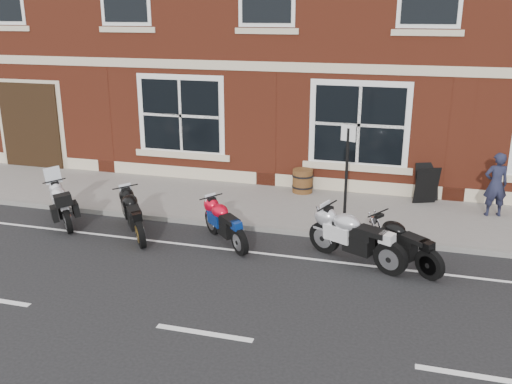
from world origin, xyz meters
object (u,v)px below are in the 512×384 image
moto_sport_black (135,213)px  pedestrian_left (496,184)px  moto_sport_red (226,222)px  parking_sign (346,172)px  moto_naked_black (402,241)px  a_board_sign (427,184)px  moto_sport_silver (356,235)px  barrel_planter (303,181)px  moto_touring_silver (63,202)px

moto_sport_black → pedestrian_left: (7.78, 3.19, 0.37)m
moto_sport_red → moto_sport_black: (-2.10, -0.11, 0.03)m
moto_sport_black → parking_sign: (4.50, 1.13, 0.99)m
moto_sport_red → moto_sport_black: size_ratio=0.85×
moto_naked_black → a_board_sign: bearing=32.2°
moto_sport_red → pedestrian_left: (5.69, 3.08, 0.40)m
moto_sport_silver → a_board_sign: size_ratio=2.08×
a_board_sign → barrel_planter: bearing=158.3°
moto_touring_silver → barrel_planter: moto_touring_silver is taller
pedestrian_left → a_board_sign: size_ratio=1.57×
moto_sport_silver → a_board_sign: (1.36, 3.89, 0.04)m
moto_naked_black → pedestrian_left: pedestrian_left is taller
barrel_planter → moto_sport_black: bearing=-129.1°
pedestrian_left → parking_sign: bearing=17.3°
a_board_sign → moto_sport_silver: bearing=-131.7°
pedestrian_left → moto_touring_silver: bearing=2.0°
moto_sport_red → moto_naked_black: moto_naked_black is taller
pedestrian_left → a_board_sign: 1.68m
moto_sport_silver → a_board_sign: bearing=7.7°
barrel_planter → moto_sport_red: bearing=-104.6°
moto_sport_red → moto_sport_silver: bearing=-49.0°
pedestrian_left → parking_sign: 3.93m
moto_sport_red → barrel_planter: 3.75m
moto_touring_silver → parking_sign: 6.63m
moto_sport_silver → moto_naked_black: moto_sport_silver is taller
moto_sport_silver → parking_sign: 1.60m
barrel_planter → parking_sign: (1.46, -2.61, 1.07)m
moto_sport_black → a_board_sign: bearing=-5.7°
moto_sport_red → moto_touring_silver: bearing=133.6°
moto_sport_red → parking_sign: size_ratio=0.60×
moto_sport_black → barrel_planter: bearing=14.0°
moto_touring_silver → moto_sport_silver: moto_touring_silver is taller
moto_sport_red → a_board_sign: a_board_sign is taller
moto_touring_silver → a_board_sign: bearing=-18.7°
moto_touring_silver → moto_naked_black: size_ratio=0.92×
moto_naked_black → barrel_planter: bearing=75.3°
barrel_planter → parking_sign: 3.18m
moto_sport_silver → pedestrian_left: bearing=-14.4°
moto_sport_black → moto_sport_red: bearing=-33.9°
moto_naked_black → parking_sign: 1.98m
moto_touring_silver → a_board_sign: moto_touring_silver is taller
moto_sport_silver → moto_sport_black: bearing=115.6°
moto_sport_red → pedestrian_left: 6.48m
pedestrian_left → barrel_planter: 4.80m
moto_sport_silver → pedestrian_left: size_ratio=1.32×
moto_naked_black → a_board_sign: size_ratio=1.64×
pedestrian_left → parking_sign: (-3.29, -2.06, 0.61)m
moto_sport_black → moto_sport_silver: size_ratio=0.83×
moto_sport_silver → a_board_sign: 4.12m
moto_touring_silver → moto_sport_black: moto_touring_silver is taller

